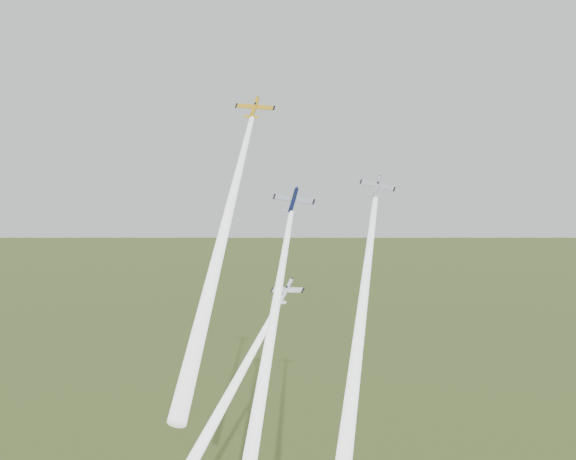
# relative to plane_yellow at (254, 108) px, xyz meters

# --- Properties ---
(plane_yellow) EXTENTS (9.39, 9.03, 6.85)m
(plane_yellow) POSITION_rel_plane_yellow_xyz_m (0.00, 0.00, 0.00)
(plane_yellow) COLOR gold
(smoke_trail_yellow) EXTENTS (18.55, 48.32, 45.62)m
(smoke_trail_yellow) POSITION_rel_plane_yellow_xyz_m (8.47, -25.12, -23.95)
(smoke_trail_yellow) COLOR white
(plane_navy) EXTENTS (9.33, 9.27, 7.36)m
(plane_navy) POSITION_rel_plane_yellow_xyz_m (9.17, -0.89, -18.07)
(plane_navy) COLOR #0C1136
(smoke_trail_navy) EXTENTS (19.61, 51.74, 48.85)m
(smoke_trail_navy) POSITION_rel_plane_yellow_xyz_m (18.16, -27.73, -43.64)
(smoke_trail_navy) COLOR white
(plane_silver_right) EXTENTS (6.90, 7.26, 6.48)m
(plane_silver_right) POSITION_rel_plane_yellow_xyz_m (25.67, 0.80, -15.17)
(plane_silver_right) COLOR #B2B8C1
(smoke_trail_silver_right) EXTENTS (15.57, 48.29, 44.92)m
(smoke_trail_silver_right) POSITION_rel_plane_yellow_xyz_m (32.53, -24.41, -38.78)
(smoke_trail_silver_right) COLOR white
(plane_silver_low) EXTENTS (7.11, 6.55, 5.94)m
(plane_silver_low) POSITION_rel_plane_yellow_xyz_m (14.89, -14.58, -33.21)
(plane_silver_low) COLOR silver
(smoke_trail_silver_low) EXTENTS (7.53, 42.09, 38.37)m
(smoke_trail_silver_low) POSITION_rel_plane_yellow_xyz_m (12.30, -36.93, -53.54)
(smoke_trail_silver_low) COLOR white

